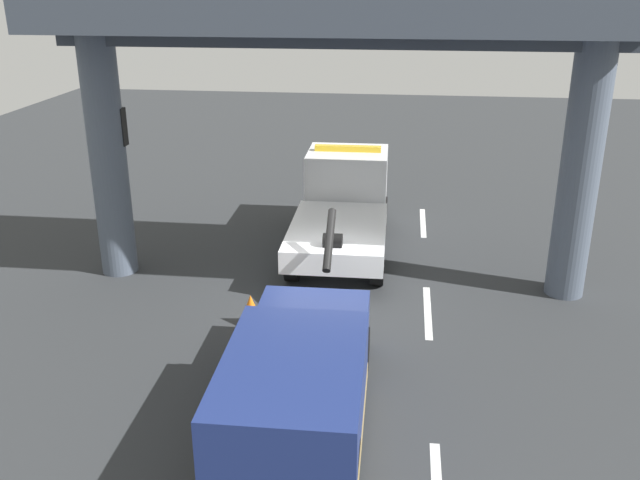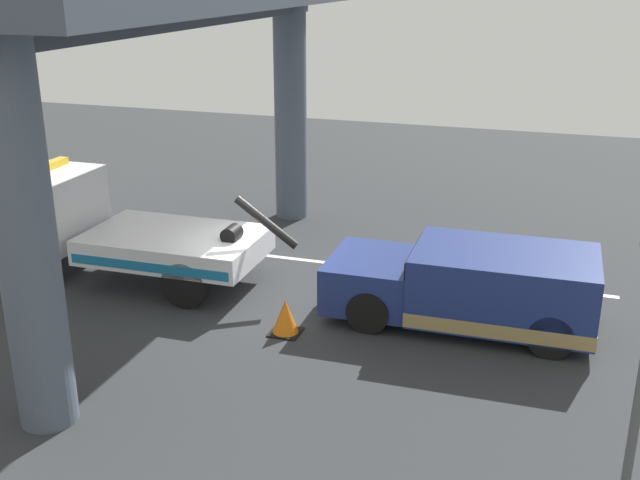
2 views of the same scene
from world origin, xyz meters
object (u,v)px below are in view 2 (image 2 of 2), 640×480
Objects in this scene: tow_truck_white at (98,225)px; traffic_light_far at (33,230)px; towed_van_green at (473,287)px; traffic_cone_orange at (285,317)px.

tow_truck_white is 6.06m from traffic_light_far.
traffic_light_far is at bearing 116.12° from tow_truck_white.
towed_van_green is 1.26× the size of traffic_light_far.
traffic_light_far reaches higher than tow_truck_white.
traffic_light_far is at bearing 54.77° from traffic_cone_orange.
traffic_light_far is 5.22m from traffic_cone_orange.
traffic_cone_orange is (3.36, 1.55, -0.45)m from towed_van_green.
towed_van_green is at bearing -155.24° from traffic_cone_orange.
tow_truck_white is at bearing 0.08° from towed_van_green.
tow_truck_white is 1.75× the size of traffic_light_far.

